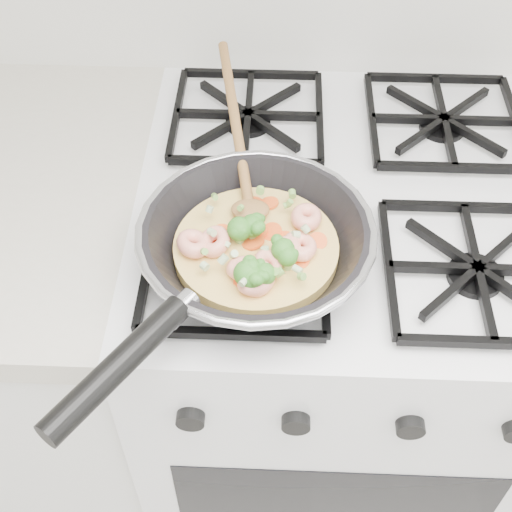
{
  "coord_description": "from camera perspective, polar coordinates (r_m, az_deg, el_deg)",
  "views": [
    {
      "loc": [
        -0.1,
        0.98,
        1.57
      ],
      "look_at": [
        -0.13,
        1.55,
        0.93
      ],
      "focal_mm": 48.63,
      "sensor_mm": 36.0,
      "label": 1
    }
  ],
  "objects": [
    {
      "name": "skillet",
      "position": [
        0.83,
        -0.23,
        0.93
      ],
      "size": [
        0.34,
        0.62,
        0.1
      ],
      "rotation": [
        0.0,
        0.0,
        -0.41
      ],
      "color": "black",
      "rests_on": "stove"
    },
    {
      "name": "stove",
      "position": [
        1.33,
        5.75,
        -8.79
      ],
      "size": [
        0.6,
        0.6,
        0.92
      ],
      "color": "white",
      "rests_on": "ground"
    }
  ]
}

